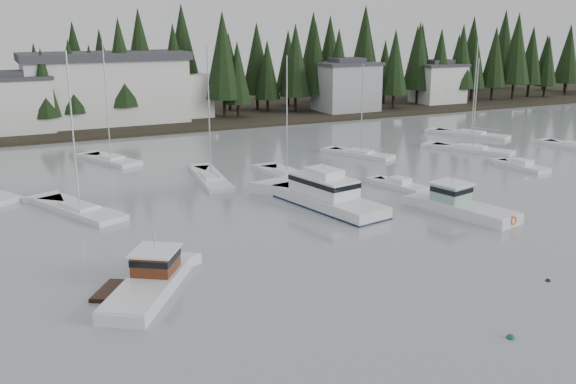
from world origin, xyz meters
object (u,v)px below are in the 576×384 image
object	(u,v)px
house_east_b	(438,82)
harbor_inn	(119,88)
runabout_1	(399,186)
runabout_2	(522,167)
lobster_boat_brown	(148,284)
sailboat_0	(287,176)
sailboat_6	(80,211)
sailboat_9	(111,161)
lobster_boat_teal	(463,208)
house_west	(18,103)
sailboat_8	(471,135)
cabin_cruiser_center	(326,198)
sailboat_3	(472,151)
sailboat_4	(575,148)
sailboat_5	(361,155)
house_east_a	(346,86)
sailboat_10	(211,180)

from	to	relation	value
house_east_b	harbor_inn	xyz separation A→B (m)	(-60.96, 2.34, 1.37)
runabout_1	runabout_2	size ratio (longest dim) A/B	1.01
harbor_inn	lobster_boat_brown	xyz separation A→B (m)	(-12.12, -66.45, -5.28)
sailboat_0	sailboat_6	distance (m)	22.21
harbor_inn	runabout_2	size ratio (longest dim) A/B	4.60
sailboat_9	lobster_boat_teal	bearing A→B (deg)	-169.16
house_west	house_east_b	size ratio (longest dim) A/B	1.00
lobster_boat_teal	sailboat_8	distance (m)	39.99
house_west	house_east_b	xyz separation A→B (m)	(76.00, 1.00, -0.25)
cabin_cruiser_center	runabout_2	distance (m)	27.53
sailboat_3	runabout_2	bearing A→B (deg)	140.90
house_west	sailboat_4	world-z (taller)	sailboat_4
sailboat_5	runabout_1	bearing A→B (deg)	136.68
sailboat_0	sailboat_9	bearing A→B (deg)	39.91
house_east_a	sailboat_9	bearing A→B (deg)	-153.21
house_west	sailboat_6	xyz separation A→B (m)	(1.72, -43.66, -4.59)
house_east_b	runabout_2	size ratio (longest dim) A/B	1.49
sailboat_3	sailboat_10	bearing A→B (deg)	60.57
runabout_1	house_east_b	bearing A→B (deg)	-55.49
lobster_boat_brown	sailboat_5	xyz separation A→B (m)	(33.54, 29.02, -0.43)
house_east_b	sailboat_10	size ratio (longest dim) A/B	0.67
runabout_1	sailboat_10	bearing A→B (deg)	42.20
lobster_boat_brown	sailboat_3	world-z (taller)	sailboat_3
sailboat_10	house_west	bearing A→B (deg)	29.70
cabin_cruiser_center	sailboat_0	bearing A→B (deg)	-19.31
house_east_b	sailboat_3	world-z (taller)	sailboat_3
house_east_a	sailboat_3	world-z (taller)	sailboat_3
house_east_a	sailboat_8	world-z (taller)	sailboat_8
runabout_1	runabout_2	xyz separation A→B (m)	(17.46, 1.05, -0.00)
sailboat_9	house_east_a	bearing A→B (deg)	-86.36
house_east_b	sailboat_9	distance (m)	72.50
lobster_boat_teal	sailboat_8	bearing A→B (deg)	-55.63
cabin_cruiser_center	sailboat_10	distance (m)	14.81
house_west	sailboat_0	size ratio (longest dim) A/B	0.72
house_east_b	lobster_boat_brown	xyz separation A→B (m)	(-73.08, -64.11, -3.90)
sailboat_4	sailboat_6	world-z (taller)	sailboat_6
sailboat_0	sailboat_6	world-z (taller)	sailboat_6
sailboat_5	cabin_cruiser_center	bearing A→B (deg)	114.52
runabout_1	sailboat_9	bearing A→B (deg)	29.82
house_east_b	sailboat_5	distance (m)	53.04
house_west	lobster_boat_brown	distance (m)	63.32
sailboat_9	house_east_b	bearing A→B (deg)	-92.81
house_east_a	sailboat_5	bearing A→B (deg)	-117.92
cabin_cruiser_center	sailboat_6	size ratio (longest dim) A/B	0.89
sailboat_4	runabout_1	distance (m)	33.04
sailboat_3	sailboat_6	distance (m)	49.48
house_east_a	lobster_boat_brown	xyz separation A→B (m)	(-51.08, -62.11, -4.40)
house_west	sailboat_10	xyz separation A→B (m)	(15.73, -38.08, -4.58)
sailboat_10	sailboat_0	bearing A→B (deg)	-95.61
sailboat_0	runabout_2	size ratio (longest dim) A/B	2.07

